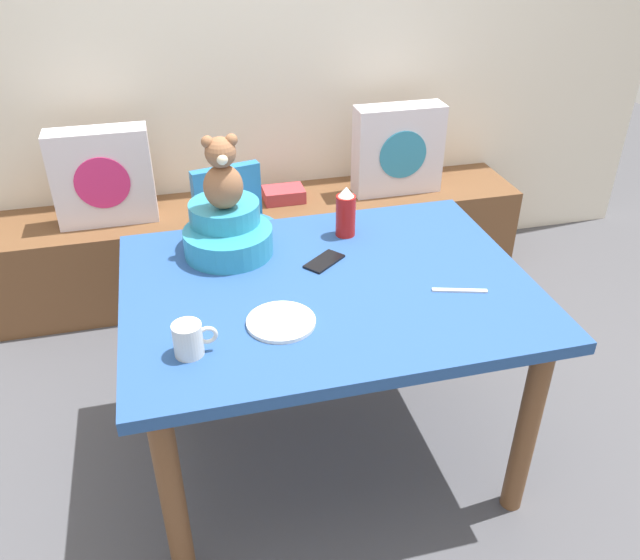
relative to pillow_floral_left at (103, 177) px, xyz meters
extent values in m
plane|color=#4C4C51|center=(0.73, -1.21, -0.68)|extent=(8.00, 8.00, 0.00)
cube|color=silver|center=(0.73, 0.29, 0.62)|extent=(4.40, 0.10, 2.60)
cube|color=brown|center=(0.73, 0.02, -0.45)|extent=(2.60, 0.44, 0.46)
cube|color=silver|center=(0.00, 0.00, 0.00)|extent=(0.44, 0.14, 0.44)
cylinder|color=#E02D72|center=(0.00, -0.07, 0.00)|extent=(0.24, 0.01, 0.24)
cube|color=silver|center=(1.41, 0.00, 0.00)|extent=(0.44, 0.14, 0.44)
cylinder|color=teal|center=(1.41, -0.07, 0.00)|extent=(0.24, 0.01, 0.24)
cube|color=#B2383E|center=(0.83, 0.02, -0.19)|extent=(0.20, 0.14, 0.06)
cube|color=#264C8C|center=(0.73, -1.21, 0.04)|extent=(1.28, 0.97, 0.04)
cylinder|color=brown|center=(0.18, -1.60, -0.33)|extent=(0.07, 0.07, 0.70)
cylinder|color=brown|center=(1.28, -1.60, -0.33)|extent=(0.07, 0.07, 0.70)
cylinder|color=brown|center=(0.18, -0.82, -0.33)|extent=(0.07, 0.07, 0.70)
cylinder|color=brown|center=(1.28, -0.82, -0.33)|extent=(0.07, 0.07, 0.70)
cylinder|color=#2672B2|center=(0.55, -0.43, -0.17)|extent=(0.34, 0.34, 0.10)
cube|color=#2672B2|center=(0.52, -0.29, -0.01)|extent=(0.30, 0.11, 0.24)
cube|color=white|center=(0.59, -0.60, -0.10)|extent=(0.34, 0.26, 0.02)
cylinder|color=silver|center=(0.41, -0.57, -0.45)|extent=(0.03, 0.03, 0.46)
cylinder|color=silver|center=(0.69, -0.57, -0.45)|extent=(0.03, 0.03, 0.46)
cylinder|color=silver|center=(0.41, -0.29, -0.45)|extent=(0.03, 0.03, 0.46)
cylinder|color=silver|center=(0.69, -0.29, -0.45)|extent=(0.03, 0.03, 0.46)
cylinder|color=teal|center=(0.46, -0.94, 0.10)|extent=(0.30, 0.30, 0.09)
cylinder|color=teal|center=(0.46, -0.88, 0.18)|extent=(0.24, 0.24, 0.07)
ellipsoid|color=#91603F|center=(0.46, -0.92, 0.29)|extent=(0.13, 0.11, 0.15)
sphere|color=#91603F|center=(0.46, -0.92, 0.41)|extent=(0.10, 0.10, 0.10)
sphere|color=beige|center=(0.46, -0.96, 0.40)|extent=(0.04, 0.04, 0.04)
sphere|color=#91603F|center=(0.42, -0.92, 0.45)|extent=(0.04, 0.04, 0.04)
sphere|color=#91603F|center=(0.49, -0.92, 0.45)|extent=(0.04, 0.04, 0.04)
cylinder|color=red|center=(0.88, -0.91, 0.13)|extent=(0.07, 0.07, 0.15)
cone|color=white|center=(0.88, -0.91, 0.23)|extent=(0.06, 0.06, 0.03)
cylinder|color=silver|center=(0.28, -1.47, 0.11)|extent=(0.08, 0.08, 0.09)
torus|color=silver|center=(0.33, -1.47, 0.11)|extent=(0.06, 0.01, 0.06)
cylinder|color=white|center=(0.55, -1.39, 0.07)|extent=(0.20, 0.20, 0.01)
cube|color=black|center=(0.75, -1.09, 0.06)|extent=(0.16, 0.14, 0.01)
cube|color=silver|center=(1.12, -1.36, 0.06)|extent=(0.17, 0.06, 0.01)
camera|label=1|loc=(0.28, -2.88, 1.15)|focal=36.33mm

